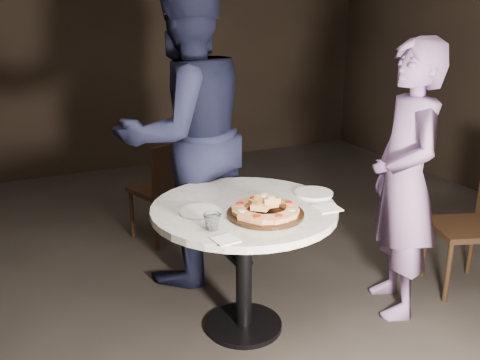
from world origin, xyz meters
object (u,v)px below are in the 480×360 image
at_px(diner_teal, 405,182).
at_px(focaccia_pile, 265,208).
at_px(water_glass, 212,222).
at_px(table, 244,230).
at_px(chair_far, 166,184).
at_px(chair_right, 479,218).
at_px(diner_navy, 186,135).
at_px(serving_board, 265,214).

bearing_deg(diner_teal, focaccia_pile, -69.90).
height_order(water_glass, diner_teal, diner_teal).
distance_m(table, chair_far, 1.31).
xyz_separation_m(focaccia_pile, water_glass, (-0.31, -0.05, -0.00)).
relative_size(chair_right, diner_navy, 0.43).
relative_size(table, serving_board, 3.26).
bearing_deg(diner_teal, chair_far, -126.33).
relative_size(chair_far, diner_navy, 0.41).
bearing_deg(serving_board, diner_navy, 95.85).
distance_m(serving_board, diner_navy, 0.93).
height_order(serving_board, chair_right, chair_right).
bearing_deg(water_glass, serving_board, 9.21).
bearing_deg(serving_board, focaccia_pile, 84.53).
distance_m(chair_far, chair_right, 2.17).
height_order(diner_navy, diner_teal, diner_navy).
bearing_deg(serving_board, water_glass, -170.79).
relative_size(diner_navy, diner_teal, 1.21).
bearing_deg(focaccia_pile, chair_far, 92.55).
bearing_deg(chair_right, table, -78.75).
xyz_separation_m(serving_board, chair_right, (1.49, -0.04, -0.27)).
bearing_deg(chair_far, diner_teal, 102.99).
distance_m(water_glass, diner_navy, 0.99).
bearing_deg(serving_board, chair_right, -1.65).
distance_m(water_glass, diner_teal, 1.19).
distance_m(serving_board, chair_far, 1.50).
xyz_separation_m(focaccia_pile, chair_far, (-0.07, 1.46, -0.32)).
height_order(chair_far, chair_right, chair_right).
xyz_separation_m(table, chair_right, (1.53, -0.20, -0.13)).
distance_m(serving_board, diner_teal, 0.88).
distance_m(focaccia_pile, diner_navy, 0.92).
distance_m(table, chair_right, 1.55).
height_order(serving_board, diner_navy, diner_navy).
bearing_deg(serving_board, diner_teal, -0.99).
distance_m(chair_right, diner_teal, 0.69).
xyz_separation_m(serving_board, focaccia_pile, (0.00, 0.00, 0.03)).
distance_m(serving_board, focaccia_pile, 0.03).
bearing_deg(chair_right, diner_navy, -101.98).
distance_m(table, serving_board, 0.22).
bearing_deg(water_glass, chair_right, 0.23).
bearing_deg(water_glass, chair_far, 80.91).
relative_size(water_glass, chair_right, 0.10).
relative_size(water_glass, diner_teal, 0.05).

